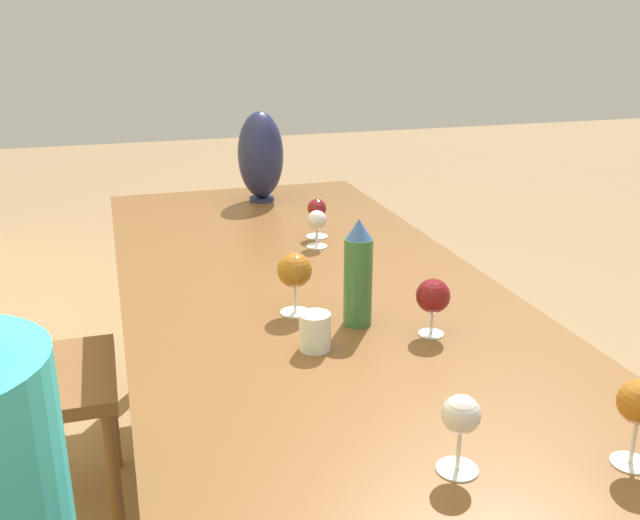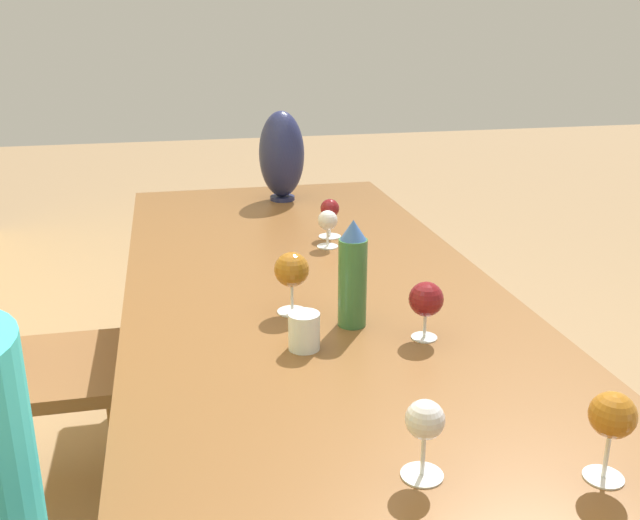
% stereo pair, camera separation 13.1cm
% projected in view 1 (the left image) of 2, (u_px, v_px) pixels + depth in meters
% --- Properties ---
extents(dining_table, '(2.50, 0.96, 0.76)m').
position_uv_depth(dining_table, '(322.00, 326.00, 1.79)').
color(dining_table, brown).
rests_on(dining_table, ground_plane).
extents(water_bottle, '(0.07, 0.07, 0.25)m').
position_uv_depth(water_bottle, '(358.00, 274.00, 1.60)').
color(water_bottle, '#336638').
rests_on(water_bottle, dining_table).
extents(water_tumbler, '(0.07, 0.07, 0.08)m').
position_uv_depth(water_tumbler, '(315.00, 332.00, 1.50)').
color(water_tumbler, silver).
rests_on(water_tumbler, dining_table).
extents(vase, '(0.17, 0.17, 0.34)m').
position_uv_depth(vase, '(261.00, 156.00, 2.65)').
color(vase, '#1E234C').
rests_on(vase, dining_table).
extents(wine_glass_1, '(0.06, 0.06, 0.11)m').
position_uv_depth(wine_glass_1, '(317.00, 222.00, 2.15)').
color(wine_glass_1, silver).
rests_on(wine_glass_1, dining_table).
extents(wine_glass_2, '(0.07, 0.07, 0.12)m').
position_uv_depth(wine_glass_2, '(317.00, 210.00, 2.24)').
color(wine_glass_2, silver).
rests_on(wine_glass_2, dining_table).
extents(wine_glass_3, '(0.08, 0.08, 0.13)m').
position_uv_depth(wine_glass_3, '(433.00, 297.00, 1.55)').
color(wine_glass_3, silver).
rests_on(wine_glass_3, dining_table).
extents(wine_glass_4, '(0.08, 0.08, 0.15)m').
position_uv_depth(wine_glass_4, '(295.00, 271.00, 1.66)').
color(wine_glass_4, silver).
rests_on(wine_glass_4, dining_table).
extents(wine_glass_5, '(0.07, 0.07, 0.13)m').
position_uv_depth(wine_glass_5, '(461.00, 418.00, 1.08)').
color(wine_glass_5, silver).
rests_on(wine_glass_5, dining_table).
extents(wine_glass_6, '(0.07, 0.07, 0.15)m').
position_uv_depth(wine_glass_6, '(640.00, 405.00, 1.09)').
color(wine_glass_6, silver).
rests_on(wine_glass_6, dining_table).
extents(chair_far, '(0.44, 0.44, 0.88)m').
position_uv_depth(chair_far, '(8.00, 371.00, 1.98)').
color(chair_far, brown).
rests_on(chair_far, ground_plane).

